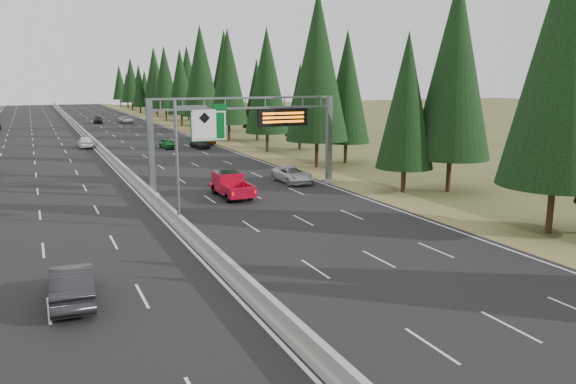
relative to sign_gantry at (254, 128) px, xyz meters
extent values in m
cube|color=black|center=(-8.92, 45.12, -5.23)|extent=(32.00, 260.00, 0.08)
cube|color=olive|center=(8.88, 45.12, -5.24)|extent=(3.60, 260.00, 0.06)
cube|color=gray|center=(-8.92, 45.12, -5.04)|extent=(0.70, 260.00, 0.30)
cube|color=gray|center=(-8.92, 45.12, -4.64)|extent=(0.30, 260.00, 0.60)
cube|color=slate|center=(-8.57, 0.12, -1.29)|extent=(0.45, 0.45, 7.80)
cube|color=gray|center=(-8.57, 0.12, -5.04)|extent=(0.90, 0.90, 0.30)
cube|color=slate|center=(7.28, 0.12, -1.29)|extent=(0.45, 0.45, 7.80)
cube|color=gray|center=(7.28, 0.12, -5.04)|extent=(0.90, 0.90, 0.30)
cube|color=slate|center=(-0.64, 0.12, 2.53)|extent=(15.85, 0.35, 0.16)
cube|color=slate|center=(-0.64, 0.12, 1.69)|extent=(15.85, 0.35, 0.16)
cube|color=#054C19|center=(-3.92, -0.13, 0.36)|extent=(3.00, 0.10, 2.50)
cube|color=silver|center=(-3.92, -0.19, 0.36)|extent=(2.85, 0.02, 2.35)
cube|color=#054C19|center=(-2.92, -0.13, 1.86)|extent=(1.10, 0.10, 0.45)
cube|color=black|center=(2.58, -0.18, 0.86)|extent=(4.50, 0.40, 1.50)
cube|color=orange|center=(2.58, -0.40, 1.21)|extent=(3.80, 0.02, 0.18)
cube|color=orange|center=(2.58, -0.40, 0.86)|extent=(3.80, 0.02, 0.18)
cube|color=orange|center=(2.58, -0.40, 0.51)|extent=(3.80, 0.02, 0.18)
cylinder|color=slate|center=(-8.92, -9.88, -1.19)|extent=(0.20, 0.20, 8.00)
cube|color=gray|center=(-8.92, -9.88, -5.09)|extent=(0.50, 0.50, 0.20)
cube|color=slate|center=(-7.92, -9.88, 2.41)|extent=(2.00, 0.15, 0.15)
cube|color=silver|center=(-7.12, -10.00, 1.31)|extent=(1.50, 0.06, 1.80)
cylinder|color=black|center=(11.63, -20.27, -3.76)|extent=(0.40, 0.40, 3.01)
cone|color=black|center=(11.63, -20.27, 5.64)|extent=(6.77, 6.77, 15.80)
cylinder|color=black|center=(10.90, -6.23, -4.22)|extent=(0.40, 0.40, 2.10)
cone|color=black|center=(10.90, -6.23, 2.35)|extent=(4.73, 4.73, 11.03)
cylinder|color=black|center=(14.67, -7.38, -3.85)|extent=(0.40, 0.40, 2.84)
cone|color=black|center=(14.67, -7.38, 5.04)|extent=(6.40, 6.40, 14.93)
cylinder|color=black|center=(10.46, 8.58, -3.80)|extent=(0.40, 0.40, 2.94)
cone|color=black|center=(10.46, 8.58, 5.39)|extent=(6.61, 6.61, 15.43)
cylinder|color=black|center=(15.00, 10.27, -4.10)|extent=(0.40, 0.40, 2.34)
cone|color=black|center=(15.00, 10.27, 3.22)|extent=(5.27, 5.27, 12.29)
cylinder|color=black|center=(10.54, 22.53, -4.01)|extent=(0.40, 0.40, 2.52)
cone|color=black|center=(10.54, 22.53, 3.85)|extent=(5.66, 5.66, 13.21)
cylinder|color=black|center=(15.77, 23.70, -4.36)|extent=(0.40, 0.40, 1.83)
cone|color=black|center=(15.77, 23.70, 1.35)|extent=(4.11, 4.11, 9.58)
cylinder|color=black|center=(10.16, 36.64, -3.94)|extent=(0.40, 0.40, 2.66)
cone|color=black|center=(10.16, 36.64, 4.37)|extent=(5.98, 5.98, 13.96)
cylinder|color=black|center=(14.65, 36.48, -4.28)|extent=(0.40, 0.40, 1.97)
cone|color=black|center=(14.65, 36.48, 1.87)|extent=(4.43, 4.43, 10.34)
cylinder|color=black|center=(10.34, 51.73, -3.80)|extent=(0.40, 0.40, 2.95)
cone|color=black|center=(10.34, 51.73, 5.41)|extent=(6.63, 6.63, 15.47)
cylinder|color=black|center=(15.22, 53.55, -3.84)|extent=(0.40, 0.40, 2.87)
cone|color=black|center=(15.22, 53.55, 5.12)|extent=(6.45, 6.45, 15.05)
cylinder|color=black|center=(10.39, 66.34, -4.05)|extent=(0.40, 0.40, 2.43)
cone|color=black|center=(10.39, 66.34, 3.53)|extent=(5.46, 5.46, 12.75)
cylinder|color=black|center=(14.12, 68.23, -4.18)|extent=(0.40, 0.40, 2.17)
cone|color=black|center=(14.12, 68.23, 2.61)|extent=(4.89, 4.89, 11.41)
cylinder|color=black|center=(10.50, 80.74, -3.96)|extent=(0.40, 0.40, 2.62)
cone|color=black|center=(10.50, 80.74, 4.23)|extent=(5.90, 5.90, 13.76)
cylinder|color=black|center=(15.76, 81.60, -3.94)|extent=(0.40, 0.40, 2.67)
cone|color=black|center=(15.76, 81.60, 4.40)|extent=(6.00, 6.00, 14.00)
cylinder|color=black|center=(11.86, 96.40, -4.21)|extent=(0.40, 0.40, 2.12)
cone|color=black|center=(11.86, 96.40, 2.42)|extent=(4.77, 4.77, 11.14)
cylinder|color=black|center=(15.36, 98.48, -4.30)|extent=(0.40, 0.40, 1.94)
cone|color=black|center=(15.36, 98.48, 1.75)|extent=(4.36, 4.36, 10.16)
cylinder|color=black|center=(10.41, 111.84, -4.37)|extent=(0.40, 0.40, 1.81)
cone|color=black|center=(10.41, 111.84, 1.28)|extent=(4.07, 4.07, 9.49)
cylinder|color=black|center=(14.09, 109.49, -3.85)|extent=(0.40, 0.40, 2.84)
cone|color=black|center=(14.09, 109.49, 5.01)|extent=(6.38, 6.38, 14.89)
cylinder|color=black|center=(10.72, 126.62, -4.03)|extent=(0.40, 0.40, 2.47)
cone|color=black|center=(10.72, 126.62, 3.68)|extent=(5.55, 5.55, 12.95)
cylinder|color=black|center=(14.17, 124.38, -4.33)|extent=(0.40, 0.40, 1.88)
cone|color=black|center=(14.17, 124.38, 1.56)|extent=(4.24, 4.24, 9.90)
cylinder|color=black|center=(11.76, 141.58, -4.37)|extent=(0.40, 0.40, 1.81)
cone|color=black|center=(11.76, 141.58, 1.28)|extent=(4.06, 4.06, 9.48)
cylinder|color=black|center=(15.33, 140.10, -4.17)|extent=(0.40, 0.40, 2.20)
cone|color=black|center=(15.33, 140.10, 2.71)|extent=(4.96, 4.96, 11.56)
cylinder|color=black|center=(11.68, 156.29, -4.16)|extent=(0.40, 0.40, 2.23)
cone|color=black|center=(11.68, 156.29, 2.80)|extent=(5.01, 5.01, 11.68)
cylinder|color=black|center=(15.46, 155.66, -4.12)|extent=(0.40, 0.40, 2.31)
cone|color=black|center=(15.46, 155.66, 3.09)|extent=(5.19, 5.19, 12.11)
imported|color=silver|center=(4.34, 1.51, -4.47)|extent=(2.41, 5.20, 1.44)
cylinder|color=black|center=(-3.72, -4.08, -4.77)|extent=(0.31, 0.83, 0.83)
cylinder|color=black|center=(-1.95, -4.08, -4.77)|extent=(0.31, 0.83, 0.83)
cylinder|color=black|center=(-3.72, -0.64, -4.77)|extent=(0.31, 0.83, 0.83)
cylinder|color=black|center=(-1.95, -0.64, -4.77)|extent=(0.31, 0.83, 0.83)
cube|color=#BA0B26|center=(-2.83, -2.31, -4.61)|extent=(2.09, 5.84, 0.31)
cube|color=#BA0B26|center=(-2.83, -1.37, -3.88)|extent=(1.98, 2.30, 1.15)
cube|color=black|center=(-2.83, -1.37, -3.57)|extent=(1.77, 1.98, 0.57)
cube|color=#BA0B26|center=(-3.82, -3.88, -4.25)|extent=(0.10, 2.50, 0.63)
cube|color=#BA0B26|center=(-1.84, -3.88, -4.25)|extent=(0.10, 2.50, 0.63)
cube|color=#BA0B26|center=(-2.83, -5.13, -4.25)|extent=(2.09, 0.10, 0.63)
imported|color=#176525|center=(-0.38, 31.41, -4.52)|extent=(1.95, 4.04, 1.33)
imported|color=#621F0E|center=(5.58, 34.15, -4.37)|extent=(1.97, 5.06, 1.64)
imported|color=black|center=(3.69, 29.87, -4.55)|extent=(2.05, 4.50, 1.28)
imported|color=silver|center=(1.49, 78.72, -4.48)|extent=(2.87, 5.32, 1.42)
imported|color=black|center=(-3.98, 80.52, -4.42)|extent=(2.23, 4.68, 1.55)
imported|color=#232326|center=(-15.93, -19.88, -4.38)|extent=(2.00, 5.00, 1.62)
imported|color=white|center=(-10.42, 36.72, -4.39)|extent=(1.94, 4.70, 1.59)
camera|label=1|loc=(-16.97, -44.03, 4.14)|focal=35.00mm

